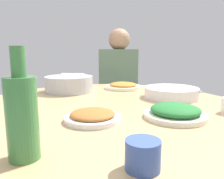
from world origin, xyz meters
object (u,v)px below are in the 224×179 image
object	(u,v)px
round_dining_table	(106,123)
stool_for_diner_right	(119,134)
dish_greens	(175,112)
tea_cup_far	(143,155)
diner_right	(119,78)
soup_bowl	(171,93)
rice_bowl	(69,84)
dish_tofu_braise	(123,86)
dish_stirfry	(93,116)
green_bottle	(22,115)

from	to	relation	value
round_dining_table	stool_for_diner_right	size ratio (longest dim) A/B	3.19
round_dining_table	dish_greens	world-z (taller)	dish_greens
tea_cup_far	diner_right	xyz separation A→B (m)	(-1.21, 0.97, -0.03)
soup_bowl	dish_greens	distance (m)	0.38
rice_bowl	dish_tofu_braise	distance (m)	0.37
soup_bowl	dish_tofu_braise	size ratio (longest dim) A/B	1.27
round_dining_table	dish_greens	size ratio (longest dim) A/B	5.66
rice_bowl	stool_for_diner_right	xyz separation A→B (m)	(-0.27, 0.65, -0.58)
dish_stirfry	tea_cup_far	distance (m)	0.37
soup_bowl	green_bottle	distance (m)	0.88
round_dining_table	tea_cup_far	xyz separation A→B (m)	(0.51, -0.29, 0.12)
rice_bowl	dish_greens	distance (m)	0.76
tea_cup_far	dish_tofu_braise	bearing A→B (deg)	140.86
green_bottle	stool_for_diner_right	bearing A→B (deg)	131.00
green_bottle	dish_greens	bearing A→B (deg)	87.03
rice_bowl	tea_cup_far	xyz separation A→B (m)	(0.94, -0.32, -0.02)
dish_stirfry	tea_cup_far	size ratio (longest dim) A/B	2.66
dish_greens	green_bottle	xyz separation A→B (m)	(-0.03, -0.56, 0.08)
round_dining_table	rice_bowl	world-z (taller)	rice_bowl
round_dining_table	dish_stirfry	size ratio (longest dim) A/B	6.50
rice_bowl	dish_greens	xyz separation A→B (m)	(0.76, 0.06, -0.03)
dish_stirfry	green_bottle	distance (m)	0.34
green_bottle	tea_cup_far	xyz separation A→B (m)	(0.21, 0.19, -0.07)
soup_bowl	stool_for_diner_right	bearing A→B (deg)	159.39
dish_tofu_braise	stool_for_diner_right	bearing A→B (deg)	142.78
soup_bowl	stool_for_diner_right	size ratio (longest dim) A/B	0.73
dish_stirfry	green_bottle	size ratio (longest dim) A/B	0.78
dish_tofu_braise	diner_right	distance (m)	0.51
tea_cup_far	diner_right	size ratio (longest dim) A/B	0.10
round_dining_table	soup_bowl	world-z (taller)	soup_bowl
dish_tofu_braise	dish_stirfry	world-z (taller)	dish_tofu_braise
dish_stirfry	stool_for_diner_right	bearing A→B (deg)	134.98
tea_cup_far	green_bottle	bearing A→B (deg)	-138.84
dish_stirfry	dish_greens	size ratio (longest dim) A/B	0.87
dish_tofu_braise	stool_for_diner_right	world-z (taller)	dish_tofu_braise
rice_bowl	dish_greens	size ratio (longest dim) A/B	1.25
rice_bowl	diner_right	distance (m)	0.70
rice_bowl	tea_cup_far	size ratio (longest dim) A/B	3.83
green_bottle	tea_cup_far	size ratio (longest dim) A/B	3.43
stool_for_diner_right	diner_right	size ratio (longest dim) A/B	0.56
round_dining_table	dish_stirfry	bearing A→B (deg)	-49.26
soup_bowl	tea_cup_far	distance (m)	0.79
rice_bowl	dish_greens	world-z (taller)	rice_bowl
rice_bowl	diner_right	bearing A→B (deg)	112.86
tea_cup_far	rice_bowl	bearing A→B (deg)	161.26
green_bottle	tea_cup_far	distance (m)	0.29
dish_stirfry	stool_for_diner_right	world-z (taller)	dish_stirfry
diner_right	tea_cup_far	bearing A→B (deg)	-38.51
round_dining_table	stool_for_diner_right	world-z (taller)	round_dining_table
tea_cup_far	diner_right	distance (m)	1.55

